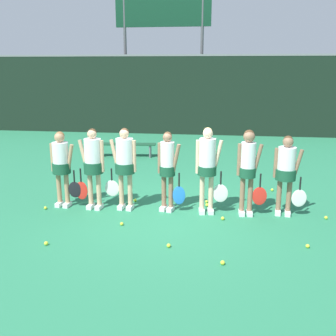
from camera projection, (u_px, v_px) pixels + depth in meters
ground_plane at (168, 210)px, 8.35m from camera, size 140.00×140.00×0.00m
fence_windscreen at (197, 95)px, 17.11m from camera, size 60.00×0.08×3.46m
scoreboard at (163, 17)px, 17.91m from camera, size 4.40×0.15×6.49m
bench_courtside at (126, 145)px, 13.17m from camera, size 2.03×0.53×0.45m
player_0 at (61, 163)px, 8.36m from camera, size 0.67×0.39×1.64m
player_1 at (93, 162)px, 8.21m from camera, size 0.67×0.40×1.73m
player_2 at (125, 162)px, 8.18m from camera, size 0.70×0.41×1.74m
player_3 at (168, 166)px, 8.11m from camera, size 0.59×0.34×1.68m
player_4 at (208, 163)px, 7.94m from camera, size 0.67×0.38×1.79m
player_5 at (248, 165)px, 7.84m from camera, size 0.62×0.33×1.76m
player_6 at (286, 169)px, 7.87m from camera, size 0.68×0.41×1.64m
tennis_ball_0 at (135, 200)px, 8.86m from camera, size 0.07×0.07×0.07m
tennis_ball_1 at (272, 190)px, 9.61m from camera, size 0.07×0.07×0.07m
tennis_ball_2 at (326, 218)px, 7.85m from camera, size 0.07×0.07×0.07m
tennis_ball_3 at (46, 243)px, 6.71m from camera, size 0.07×0.07×0.07m
tennis_ball_4 at (45, 208)px, 8.39m from camera, size 0.07×0.07×0.07m
tennis_ball_5 at (223, 263)px, 6.05m from camera, size 0.07×0.07×0.07m
tennis_ball_6 at (223, 218)px, 7.81m from camera, size 0.07×0.07×0.07m
tennis_ball_7 at (308, 246)px, 6.61m from camera, size 0.07×0.07×0.07m
tennis_ball_8 at (169, 246)px, 6.63m from camera, size 0.07×0.07×0.07m
tennis_ball_9 at (122, 224)px, 7.54m from camera, size 0.07×0.07×0.07m
tennis_ball_10 at (207, 202)px, 8.78m from camera, size 0.07×0.07×0.07m
tennis_ball_11 at (207, 205)px, 8.56m from camera, size 0.07×0.07×0.07m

